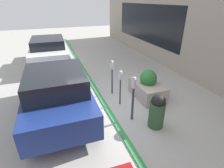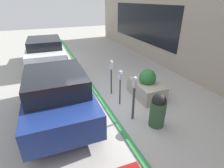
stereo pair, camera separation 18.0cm
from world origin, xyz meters
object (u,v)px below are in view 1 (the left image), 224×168
parking_meter_nearest (133,94)px  parking_meter_middle (112,70)px  planter_box (147,87)px  trash_bin (157,111)px  parked_car_middle (57,93)px  parking_meter_second (120,79)px  parked_car_rear (49,50)px

parking_meter_nearest → parking_meter_middle: bearing=0.2°
parking_meter_nearest → planter_box: parking_meter_nearest is taller
parking_meter_middle → planter_box: 1.51m
parking_meter_nearest → trash_bin: 0.84m
parking_meter_middle → planter_box: parking_meter_middle is taller
parking_meter_middle → parked_car_middle: 2.27m
parking_meter_middle → parking_meter_nearest: bearing=-179.8°
parking_meter_second → parking_meter_middle: bearing=-0.8°
parking_meter_middle → parked_car_middle: (-0.79, 2.12, -0.18)m
parked_car_middle → parked_car_rear: parked_car_middle is taller
parking_meter_second → planter_box: bearing=-83.8°
parking_meter_nearest → planter_box: (1.08, -1.17, -0.49)m
parking_meter_nearest → parking_meter_middle: (1.81, 0.01, 0.10)m
planter_box → parked_car_middle: 3.32m
parking_meter_middle → trash_bin: parking_meter_middle is taller
parking_meter_second → parked_car_middle: parked_car_middle is taller
parking_meter_middle → parking_meter_second: bearing=179.2°
parking_meter_nearest → parked_car_middle: parked_car_middle is taller
parking_meter_nearest → parking_meter_middle: size_ratio=1.05×
parking_meter_second → parked_car_middle: size_ratio=0.34×
planter_box → parked_car_rear: parked_car_rear is taller
parking_meter_nearest → parking_meter_second: parking_meter_nearest is taller
parked_car_middle → parked_car_rear: bearing=1.5°
planter_box → parked_car_rear: size_ratio=0.35×
parking_meter_second → parking_meter_middle: (0.85, -0.01, 0.02)m
parking_meter_second → parking_meter_middle: 0.85m
parked_car_rear → parking_meter_second: bearing=-156.5°
planter_box → trash_bin: size_ratio=1.39×
parking_meter_nearest → parking_meter_second: size_ratio=1.12×
parking_meter_nearest → parked_car_rear: 6.74m
parked_car_rear → trash_bin: parked_car_rear is taller
parked_car_rear → planter_box: bearing=-145.8°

